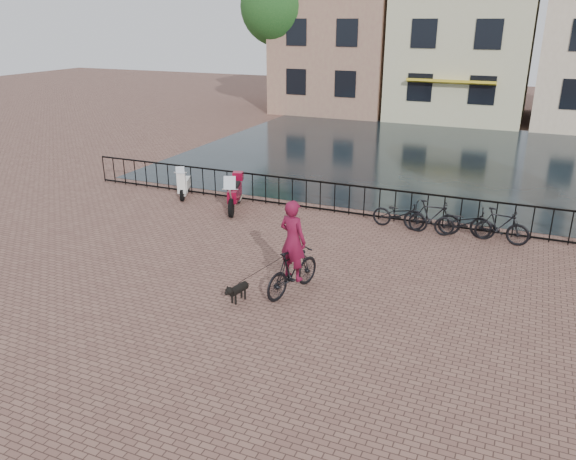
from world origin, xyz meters
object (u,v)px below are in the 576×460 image
at_px(cyclist, 293,253).
at_px(motorcycle, 235,189).
at_px(scooter, 184,179).
at_px(dog, 238,291).

height_order(cyclist, motorcycle, cyclist).
bearing_deg(cyclist, motorcycle, -34.02).
bearing_deg(cyclist, scooter, -24.49).
bearing_deg(dog, motorcycle, 131.95).
distance_m(dog, motorcycle, 6.54).
bearing_deg(cyclist, dog, 57.97).
bearing_deg(dog, scooter, 144.16).
height_order(dog, motorcycle, motorcycle).
relative_size(cyclist, motorcycle, 1.30).
height_order(cyclist, scooter, cyclist).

